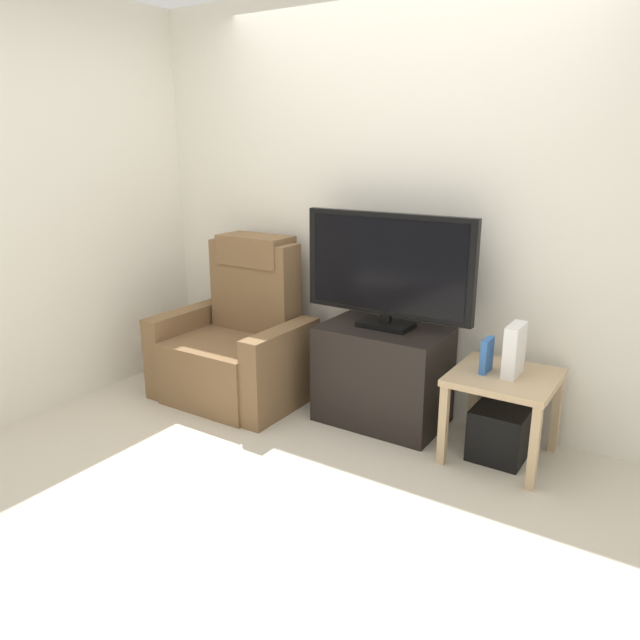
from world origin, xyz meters
TOP-DOWN VIEW (x-y plane):
  - ground_plane at (0.00, 0.00)m, footprint 6.40×6.40m
  - wall_back at (0.00, 1.13)m, footprint 6.40×0.06m
  - wall_side at (-1.88, 0.00)m, footprint 0.06×4.48m
  - tv_stand at (0.07, 0.83)m, footprint 0.76×0.49m
  - television at (0.07, 0.84)m, footprint 1.07×0.20m
  - recliner_armchair at (-0.95, 0.67)m, footprint 0.98×0.78m
  - side_table at (0.83, 0.77)m, footprint 0.54×0.54m
  - subwoofer_box at (0.83, 0.77)m, footprint 0.29×0.29m
  - book_upright at (0.73, 0.75)m, footprint 0.04×0.13m
  - game_console at (0.87, 0.78)m, footprint 0.07×0.20m

SIDE VIEW (x-z plane):
  - ground_plane at x=0.00m, z-range 0.00..0.00m
  - subwoofer_box at x=0.83m, z-range 0.00..0.29m
  - tv_stand at x=0.07m, z-range 0.00..0.61m
  - recliner_armchair at x=-0.95m, z-range -0.17..0.91m
  - side_table at x=0.83m, z-range 0.17..0.66m
  - book_upright at x=0.73m, z-range 0.49..0.68m
  - game_console at x=0.87m, z-range 0.49..0.77m
  - television at x=0.07m, z-range 0.63..1.32m
  - wall_back at x=0.00m, z-range 0.00..2.60m
  - wall_side at x=-1.88m, z-range 0.00..2.60m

